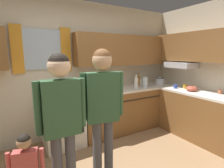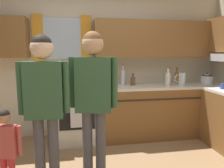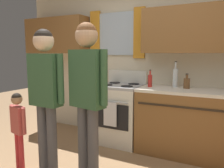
{
  "view_description": "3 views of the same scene",
  "coord_description": "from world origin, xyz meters",
  "px_view_note": "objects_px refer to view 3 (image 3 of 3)",
  "views": [
    {
      "loc": [
        -1.08,
        -1.42,
        1.62
      ],
      "look_at": [
        0.14,
        0.65,
        1.2
      ],
      "focal_mm": 28.0,
      "sensor_mm": 36.0,
      "label": 1
    },
    {
      "loc": [
        -0.35,
        -1.85,
        1.45
      ],
      "look_at": [
        0.11,
        0.77,
        1.06
      ],
      "focal_mm": 33.6,
      "sensor_mm": 36.0,
      "label": 2
    },
    {
      "loc": [
        1.08,
        -1.56,
        1.37
      ],
      "look_at": [
        -0.08,
        0.73,
        1.02
      ],
      "focal_mm": 36.2,
      "sensor_mm": 36.0,
      "label": 3
    }
  ],
  "objects_px": {
    "bottle_sauce_red": "(150,80)",
    "adult_holding_child": "(45,85)",
    "small_child": "(18,123)",
    "bottle_tall_clear": "(175,77)",
    "stove_oven": "(120,112)",
    "bottle_squat_brown": "(187,83)",
    "adult_in_plaid": "(87,85)"
  },
  "relations": [
    {
      "from": "bottle_sauce_red",
      "to": "adult_holding_child",
      "type": "bearing_deg",
      "value": -122.72
    },
    {
      "from": "adult_holding_child",
      "to": "small_child",
      "type": "xyz_separation_m",
      "value": [
        -0.36,
        -0.08,
        -0.45
      ]
    },
    {
      "from": "small_child",
      "to": "bottle_tall_clear",
      "type": "bearing_deg",
      "value": 44.46
    },
    {
      "from": "stove_oven",
      "to": "adult_holding_child",
      "type": "distance_m",
      "value": 1.42
    },
    {
      "from": "bottle_squat_brown",
      "to": "adult_holding_child",
      "type": "distance_m",
      "value": 1.84
    },
    {
      "from": "bottle_squat_brown",
      "to": "small_child",
      "type": "bearing_deg",
      "value": -139.72
    },
    {
      "from": "bottle_sauce_red",
      "to": "bottle_tall_clear",
      "type": "bearing_deg",
      "value": 22.16
    },
    {
      "from": "stove_oven",
      "to": "bottle_squat_brown",
      "type": "distance_m",
      "value": 1.09
    },
    {
      "from": "stove_oven",
      "to": "bottle_tall_clear",
      "type": "xyz_separation_m",
      "value": [
        0.8,
        0.11,
        0.57
      ]
    },
    {
      "from": "bottle_squat_brown",
      "to": "bottle_tall_clear",
      "type": "relative_size",
      "value": 0.56
    },
    {
      "from": "stove_oven",
      "to": "adult_in_plaid",
      "type": "bearing_deg",
      "value": -81.69
    },
    {
      "from": "bottle_squat_brown",
      "to": "small_child",
      "type": "height_order",
      "value": "bottle_squat_brown"
    },
    {
      "from": "adult_holding_child",
      "to": "adult_in_plaid",
      "type": "height_order",
      "value": "adult_in_plaid"
    },
    {
      "from": "stove_oven",
      "to": "bottle_tall_clear",
      "type": "relative_size",
      "value": 3.0
    },
    {
      "from": "bottle_sauce_red",
      "to": "adult_in_plaid",
      "type": "height_order",
      "value": "adult_in_plaid"
    },
    {
      "from": "stove_oven",
      "to": "adult_in_plaid",
      "type": "distance_m",
      "value": 1.34
    },
    {
      "from": "adult_in_plaid",
      "to": "bottle_squat_brown",
      "type": "bearing_deg",
      "value": 57.72
    },
    {
      "from": "bottle_sauce_red",
      "to": "adult_holding_child",
      "type": "height_order",
      "value": "adult_holding_child"
    },
    {
      "from": "adult_holding_child",
      "to": "small_child",
      "type": "bearing_deg",
      "value": -166.94
    },
    {
      "from": "bottle_squat_brown",
      "to": "small_child",
      "type": "relative_size",
      "value": 0.22
    },
    {
      "from": "bottle_sauce_red",
      "to": "bottle_squat_brown",
      "type": "relative_size",
      "value": 1.2
    },
    {
      "from": "bottle_sauce_red",
      "to": "adult_in_plaid",
      "type": "xyz_separation_m",
      "value": [
        -0.29,
        -1.17,
        0.06
      ]
    },
    {
      "from": "bottle_tall_clear",
      "to": "adult_in_plaid",
      "type": "relative_size",
      "value": 0.22
    },
    {
      "from": "bottle_sauce_red",
      "to": "small_child",
      "type": "distance_m",
      "value": 1.8
    },
    {
      "from": "bottle_tall_clear",
      "to": "adult_holding_child",
      "type": "height_order",
      "value": "adult_holding_child"
    },
    {
      "from": "stove_oven",
      "to": "bottle_squat_brown",
      "type": "bearing_deg",
      "value": 2.96
    },
    {
      "from": "bottle_tall_clear",
      "to": "small_child",
      "type": "relative_size",
      "value": 0.4
    },
    {
      "from": "adult_holding_child",
      "to": "bottle_tall_clear",
      "type": "bearing_deg",
      "value": 50.7
    },
    {
      "from": "bottle_squat_brown",
      "to": "bottle_sauce_red",
      "type": "bearing_deg",
      "value": -171.39
    },
    {
      "from": "bottle_sauce_red",
      "to": "adult_in_plaid",
      "type": "distance_m",
      "value": 1.21
    },
    {
      "from": "adult_holding_child",
      "to": "stove_oven",
      "type": "bearing_deg",
      "value": 75.55
    },
    {
      "from": "bottle_tall_clear",
      "to": "adult_holding_child",
      "type": "xyz_separation_m",
      "value": [
        -1.12,
        -1.37,
        -0.01
      ]
    }
  ]
}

